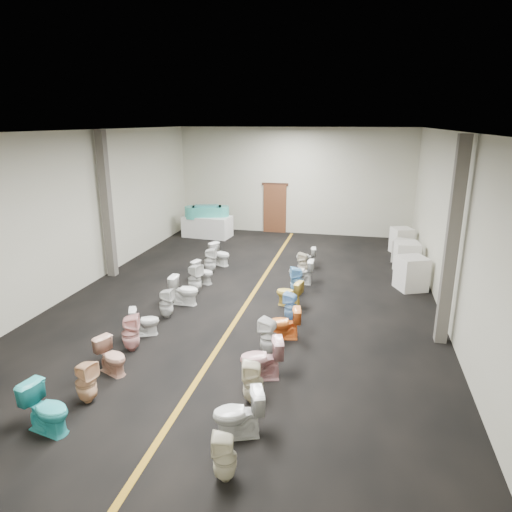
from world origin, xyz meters
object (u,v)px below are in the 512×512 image
object	(u,v)px
appliance_crate_a	(411,273)
toilet_right_5	(284,323)
appliance_crate_d	(401,240)
toilet_left_8	(203,272)
toilet_left_2	(112,356)
toilet_left_5	(166,303)
appliance_crate_c	(403,251)
toilet_right_2	(253,382)
toilet_right_3	(261,359)
appliance_crate_b	(407,258)
toilet_left_4	(145,321)
toilet_right_4	(269,337)
toilet_right_11	(306,257)
toilet_right_7	(289,293)
display_table	(207,226)
toilet_left_10	(220,254)
toilet_right_8	(297,281)
toilet_right_9	(301,272)
bathtub	(207,212)
toilet_left_3	(131,333)
toilet_left_1	(86,382)
toilet_right_6	(291,307)
toilet_left_7	(195,279)
toilet_right_10	(303,264)
toilet_left_0	(47,409)
toilet_left_9	(210,261)
toilet_right_1	(238,414)
toilet_left_6	(184,290)

from	to	relation	value
appliance_crate_a	toilet_right_5	size ratio (longest dim) A/B	1.33
appliance_crate_d	toilet_left_8	distance (m)	7.75
toilet_left_2	toilet_left_5	bearing A→B (deg)	24.77
appliance_crate_a	toilet_left_8	world-z (taller)	appliance_crate_a
appliance_crate_a	appliance_crate_c	bearing A→B (deg)	90.00
toilet_right_2	toilet_right_3	world-z (taller)	toilet_right_3
appliance_crate_b	toilet_left_8	size ratio (longest dim) A/B	1.46
appliance_crate_c	toilet_right_5	xyz separation A→B (m)	(-3.08, -6.79, -0.01)
toilet_left_4	toilet_right_4	size ratio (longest dim) A/B	0.83
appliance_crate_c	toilet_right_11	bearing A→B (deg)	-157.39
toilet_right_7	display_table	bearing A→B (deg)	-132.72
toilet_left_2	toilet_left_10	size ratio (longest dim) A/B	0.93
toilet_right_8	toilet_right_9	distance (m)	0.89
bathtub	toilet_left_5	bearing A→B (deg)	-94.03
appliance_crate_b	toilet_right_7	bearing A→B (deg)	-131.96
toilet_left_3	display_table	bearing A→B (deg)	-10.23
toilet_right_3	toilet_right_4	bearing A→B (deg)	166.80
appliance_crate_a	toilet_right_11	distance (m)	3.58
toilet_left_1	toilet_right_6	world-z (taller)	toilet_left_1
toilet_right_11	appliance_crate_a	bearing A→B (deg)	57.74
bathtub	toilet_right_5	world-z (taller)	bathtub
appliance_crate_d	display_table	bearing A→B (deg)	174.40
toilet_left_3	toilet_right_5	xyz separation A→B (m)	(3.10, 1.30, -0.04)
appliance_crate_c	toilet_left_2	world-z (taller)	appliance_crate_c
toilet_left_7	toilet_right_4	size ratio (longest dim) A/B	1.05
bathtub	toilet_left_1	distance (m)	11.98
toilet_right_10	appliance_crate_c	bearing A→B (deg)	132.20
appliance_crate_d	toilet_left_0	world-z (taller)	appliance_crate_d
toilet_left_7	toilet_right_5	distance (m)	3.72
toilet_left_3	toilet_left_1	bearing A→B (deg)	164.68
display_table	toilet_left_4	size ratio (longest dim) A/B	2.95
toilet_right_6	toilet_right_7	bearing A→B (deg)	-155.52
toilet_left_9	toilet_left_10	xyz separation A→B (m)	(0.06, 0.91, -0.04)
toilet_right_10	toilet_right_6	bearing A→B (deg)	10.53
toilet_right_9	toilet_right_11	bearing A→B (deg)	-178.75
appliance_crate_c	toilet_right_6	world-z (taller)	appliance_crate_c
toilet_right_7	toilet_right_8	xyz separation A→B (m)	(0.09, 0.90, 0.04)
toilet_right_1	toilet_right_11	world-z (taller)	toilet_right_1
appliance_crate_b	toilet_left_0	world-z (taller)	appliance_crate_b
appliance_crate_b	toilet_left_6	world-z (taller)	appliance_crate_b
appliance_crate_b	toilet_left_4	xyz separation A→B (m)	(-6.23, -6.06, -0.16)
toilet_left_5	toilet_left_9	distance (m)	3.56
toilet_left_9	toilet_right_3	distance (m)	6.50
toilet_left_8	toilet_right_9	distance (m)	2.96
toilet_left_8	toilet_left_9	size ratio (longest dim) A/B	0.82
toilet_left_9	toilet_right_7	world-z (taller)	toilet_left_9
toilet_left_9	toilet_right_4	world-z (taller)	toilet_left_9
toilet_right_1	toilet_right_5	size ratio (longest dim) A/B	1.09
toilet_left_9	toilet_right_10	size ratio (longest dim) A/B	1.18
toilet_right_3	toilet_left_2	bearing A→B (deg)	-97.35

